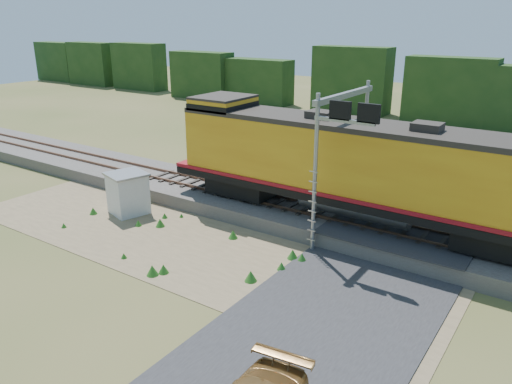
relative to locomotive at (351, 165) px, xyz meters
The scene contains 10 objects.
ground 8.17m from the locomotive, 124.85° to the right, with size 140.00×140.00×0.00m, color #475123.
ballast 5.29m from the locomotive, behind, with size 70.00×5.00×0.80m, color slate.
rails 5.01m from the locomotive, behind, with size 70.00×1.54×0.16m.
dirt_shoulder 9.03m from the locomotive, 138.32° to the right, with size 26.00×8.00×0.03m, color #8C7754.
road 6.95m from the locomotive, 61.78° to the right, with size 7.00×66.00×0.86m.
tree_line_north 32.28m from the locomotive, 97.44° to the left, with size 130.00×3.00×6.50m.
weed_clumps 10.35m from the locomotive, 142.46° to the right, with size 15.00×6.20×0.56m, color #27641C, non-canonical shape.
locomotive is the anchor object (origin of this frame).
shed 12.50m from the locomotive, 158.98° to the right, with size 2.51×2.51×2.38m.
signal_gantry 2.05m from the locomotive, 101.64° to the right, with size 2.96×6.20×7.48m.
Camera 1 is at (13.62, -16.23, 10.53)m, focal length 35.00 mm.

